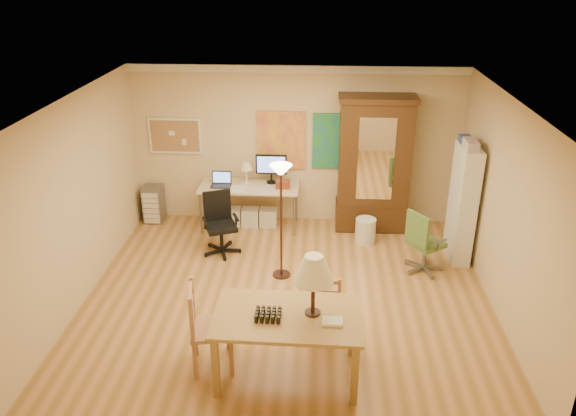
# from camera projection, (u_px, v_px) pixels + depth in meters

# --- Properties ---
(floor) EXTENTS (5.50, 5.50, 0.00)m
(floor) POSITION_uv_depth(u_px,v_px,m) (288.00, 295.00, 7.74)
(floor) COLOR olive
(floor) RESTS_ON ground
(crown_molding) EXTENTS (5.50, 0.08, 0.12)m
(crown_molding) POSITION_uv_depth(u_px,v_px,m) (297.00, 69.00, 8.90)
(crown_molding) COLOR white
(crown_molding) RESTS_ON floor
(corkboard) EXTENTS (0.90, 0.04, 0.62)m
(corkboard) POSITION_uv_depth(u_px,v_px,m) (175.00, 136.00, 9.49)
(corkboard) COLOR tan
(corkboard) RESTS_ON floor
(art_panel_left) EXTENTS (0.80, 0.04, 1.00)m
(art_panel_left) POSITION_uv_depth(u_px,v_px,m) (281.00, 140.00, 9.41)
(art_panel_left) COLOR yellow
(art_panel_left) RESTS_ON floor
(art_panel_right) EXTENTS (0.75, 0.04, 0.95)m
(art_panel_right) POSITION_uv_depth(u_px,v_px,m) (335.00, 141.00, 9.36)
(art_panel_right) COLOR teal
(art_panel_right) RESTS_ON floor
(dining_table) EXTENTS (1.60, 0.98, 1.49)m
(dining_table) POSITION_uv_depth(u_px,v_px,m) (297.00, 302.00, 5.90)
(dining_table) COLOR brown
(dining_table) RESTS_ON floor
(ladder_chair_back) EXTENTS (0.43, 0.41, 0.88)m
(ladder_chair_back) POSITION_uv_depth(u_px,v_px,m) (324.00, 305.00, 6.79)
(ladder_chair_back) COLOR tan
(ladder_chair_back) RESTS_ON floor
(ladder_chair_left) EXTENTS (0.55, 0.56, 1.05)m
(ladder_chair_left) POSITION_uv_depth(u_px,v_px,m) (209.00, 329.00, 6.22)
(ladder_chair_left) COLOR tan
(ladder_chair_left) RESTS_ON floor
(torchiere_lamp) EXTENTS (0.31, 0.31, 1.71)m
(torchiere_lamp) POSITION_uv_depth(u_px,v_px,m) (281.00, 188.00, 7.66)
(torchiere_lamp) COLOR #3F2219
(torchiere_lamp) RESTS_ON floor
(computer_desk) EXTENTS (1.66, 0.73, 1.26)m
(computer_desk) POSITION_uv_depth(u_px,v_px,m) (252.00, 201.00, 9.56)
(computer_desk) COLOR beige
(computer_desk) RESTS_ON floor
(office_chair_black) EXTENTS (0.60, 0.60, 0.98)m
(office_chair_black) POSITION_uv_depth(u_px,v_px,m) (221.00, 237.00, 8.78)
(office_chair_black) COLOR black
(office_chair_black) RESTS_ON floor
(office_chair_green) EXTENTS (0.61, 0.61, 0.97)m
(office_chair_green) POSITION_uv_depth(u_px,v_px,m) (423.00, 255.00, 8.24)
(office_chair_green) COLOR slate
(office_chair_green) RESTS_ON floor
(drawer_cart) EXTENTS (0.32, 0.38, 0.64)m
(drawer_cart) POSITION_uv_depth(u_px,v_px,m) (154.00, 204.00, 9.81)
(drawer_cart) COLOR slate
(drawer_cart) RESTS_ON floor
(armoire) EXTENTS (1.24, 0.59, 2.28)m
(armoire) POSITION_uv_depth(u_px,v_px,m) (373.00, 173.00, 9.31)
(armoire) COLOR #32200D
(armoire) RESTS_ON floor
(bookshelf) EXTENTS (0.27, 0.72, 1.79)m
(bookshelf) POSITION_uv_depth(u_px,v_px,m) (462.00, 204.00, 8.38)
(bookshelf) COLOR white
(bookshelf) RESTS_ON floor
(wastebin) EXTENTS (0.33, 0.33, 0.42)m
(wastebin) POSITION_uv_depth(u_px,v_px,m) (365.00, 231.00, 9.10)
(wastebin) COLOR silver
(wastebin) RESTS_ON floor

